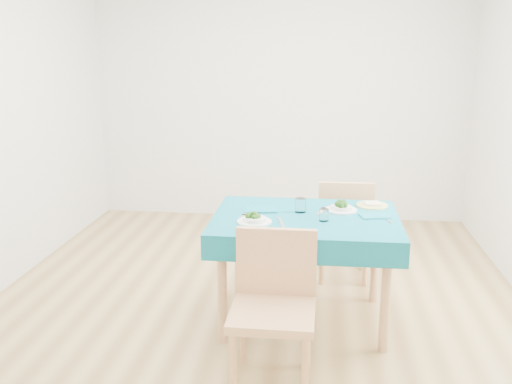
# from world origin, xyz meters

# --- Properties ---
(room_shell) EXTENTS (4.02, 4.52, 2.73)m
(room_shell) POSITION_xyz_m (0.00, 0.00, 1.35)
(room_shell) COLOR olive
(room_shell) RESTS_ON ground
(table) EXTENTS (1.23, 0.93, 0.76)m
(table) POSITION_xyz_m (0.36, -0.26, 0.38)
(table) COLOR #095B6C
(table) RESTS_ON ground
(chair_near) EXTENTS (0.47, 0.52, 1.17)m
(chair_near) POSITION_xyz_m (0.21, -1.04, 0.58)
(chair_near) COLOR tan
(chair_near) RESTS_ON ground
(chair_far) EXTENTS (0.43, 0.47, 1.06)m
(chair_far) POSITION_xyz_m (0.65, 0.56, 0.53)
(chair_far) COLOR tan
(chair_far) RESTS_ON ground
(bowl_near) EXTENTS (0.22, 0.22, 0.07)m
(bowl_near) POSITION_xyz_m (0.04, -0.44, 0.79)
(bowl_near) COLOR white
(bowl_near) RESTS_ON table
(bowl_far) EXTENTS (0.22, 0.22, 0.07)m
(bowl_far) POSITION_xyz_m (0.60, -0.10, 0.79)
(bowl_far) COLOR white
(bowl_far) RESTS_ON table
(fork_near) EXTENTS (0.03, 0.17, 0.00)m
(fork_near) POSITION_xyz_m (-0.06, -0.35, 0.76)
(fork_near) COLOR silver
(fork_near) RESTS_ON table
(knife_near) EXTENTS (0.06, 0.23, 0.00)m
(knife_near) POSITION_xyz_m (0.21, -0.42, 0.76)
(knife_near) COLOR silver
(knife_near) RESTS_ON table
(fork_far) EXTENTS (0.07, 0.20, 0.00)m
(fork_far) POSITION_xyz_m (0.47, -0.13, 0.76)
(fork_far) COLOR silver
(fork_far) RESTS_ON table
(knife_far) EXTENTS (0.06, 0.19, 0.00)m
(knife_far) POSITION_xyz_m (0.89, -0.26, 0.76)
(knife_far) COLOR silver
(knife_far) RESTS_ON table
(napkin_near) EXTENTS (0.23, 0.17, 0.01)m
(napkin_near) POSITION_xyz_m (0.06, -0.15, 0.76)
(napkin_near) COLOR #0E6677
(napkin_near) RESTS_ON table
(napkin_far) EXTENTS (0.22, 0.18, 0.01)m
(napkin_far) POSITION_xyz_m (0.82, -0.21, 0.76)
(napkin_far) COLOR #0E6677
(napkin_far) RESTS_ON table
(tumbler_center) EXTENTS (0.08, 0.08, 0.10)m
(tumbler_center) POSITION_xyz_m (0.32, -0.16, 0.81)
(tumbler_center) COLOR white
(tumbler_center) RESTS_ON table
(tumbler_side) EXTENTS (0.06, 0.06, 0.08)m
(tumbler_side) POSITION_xyz_m (0.48, -0.35, 0.80)
(tumbler_side) COLOR white
(tumbler_side) RESTS_ON table
(side_plate) EXTENTS (0.22, 0.22, 0.01)m
(side_plate) POSITION_xyz_m (0.83, 0.05, 0.76)
(side_plate) COLOR #C7CE64
(side_plate) RESTS_ON table
(bread_slice) EXTENTS (0.11, 0.11, 0.02)m
(bread_slice) POSITION_xyz_m (0.83, 0.05, 0.78)
(bread_slice) COLOR beige
(bread_slice) RESTS_ON side_plate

